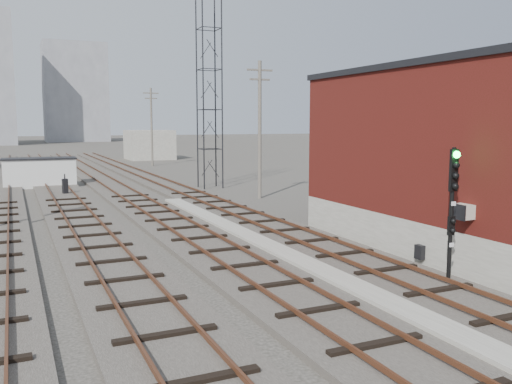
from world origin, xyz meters
TOP-DOWN VIEW (x-y plane):
  - ground at (0.00, 60.00)m, footprint 320.00×320.00m
  - track_right at (2.50, 39.00)m, footprint 3.20×90.00m
  - track_mid_right at (-1.50, 39.00)m, footprint 3.20×90.00m
  - track_mid_left at (-5.50, 39.00)m, footprint 3.20×90.00m
  - platform_curb at (0.50, 14.00)m, footprint 0.90×28.00m
  - brick_building at (7.50, 12.00)m, footprint 6.54×12.20m
  - lattice_tower at (5.50, 35.00)m, footprint 1.60×1.60m
  - utility_pole_right_a at (6.50, 28.00)m, footprint 1.80×0.24m
  - utility_pole_right_b at (6.50, 58.00)m, footprint 1.80×0.24m
  - apartment_right at (8.00, 150.00)m, footprint 16.00×12.00m
  - shed_right at (9.00, 70.00)m, footprint 6.00×6.00m
  - signal_mast at (3.70, 7.85)m, footprint 0.40×0.42m
  - switch_stand at (-5.24, 34.37)m, footprint 0.40×0.40m
  - site_trailer at (-6.52, 40.87)m, footprint 5.52×2.51m

SIDE VIEW (x-z plane):
  - ground at x=0.00m, z-range 0.00..0.00m
  - track_right at x=2.50m, z-range -0.09..0.30m
  - track_mid_right at x=-1.50m, z-range -0.09..0.30m
  - track_mid_left at x=-5.50m, z-range -0.09..0.30m
  - platform_curb at x=0.50m, z-range 0.00..0.26m
  - switch_stand at x=-5.24m, z-range -0.04..1.38m
  - site_trailer at x=-6.52m, z-range 0.01..2.31m
  - shed_right at x=9.00m, z-range 0.00..4.00m
  - signal_mast at x=3.70m, z-range 0.40..4.67m
  - brick_building at x=7.50m, z-range 0.02..7.24m
  - utility_pole_right_a at x=6.50m, z-range 0.30..9.30m
  - utility_pole_right_b at x=6.50m, z-range 0.30..9.30m
  - lattice_tower at x=5.50m, z-range 0.00..15.00m
  - apartment_right at x=8.00m, z-range 0.00..26.00m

